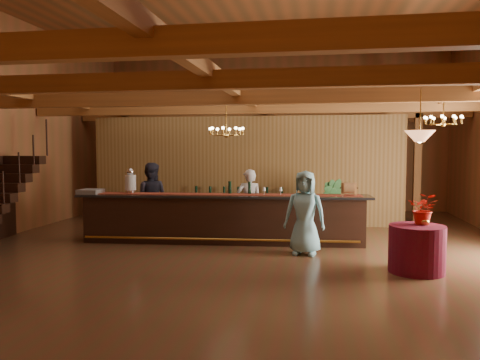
% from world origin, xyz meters
% --- Properties ---
extents(floor, '(14.00, 14.00, 0.00)m').
position_xyz_m(floor, '(0.00, 0.00, 0.00)').
color(floor, brown).
rests_on(floor, ground).
extents(wall_back, '(12.00, 0.10, 5.50)m').
position_xyz_m(wall_back, '(0.00, 7.00, 2.75)').
color(wall_back, '#9E5933').
rests_on(wall_back, floor).
extents(wall_front, '(12.00, 0.10, 5.50)m').
position_xyz_m(wall_front, '(0.00, -7.00, 2.75)').
color(wall_front, '#9E5933').
rests_on(wall_front, floor).
extents(beam_grid, '(11.90, 13.90, 0.39)m').
position_xyz_m(beam_grid, '(0.00, 0.51, 3.24)').
color(beam_grid, '#A7632C').
rests_on(beam_grid, wall_left).
extents(support_posts, '(9.20, 10.20, 3.20)m').
position_xyz_m(support_posts, '(0.00, -0.50, 1.60)').
color(support_posts, '#A7632C').
rests_on(support_posts, floor).
extents(partition_wall, '(9.00, 0.18, 3.10)m').
position_xyz_m(partition_wall, '(-0.50, 3.50, 1.55)').
color(partition_wall, olive).
rests_on(partition_wall, floor).
extents(backroom_boxes, '(4.10, 0.60, 1.10)m').
position_xyz_m(backroom_boxes, '(-0.29, 5.50, 0.53)').
color(backroom_boxes, black).
rests_on(backroom_boxes, floor).
extents(tasting_bar, '(6.77, 1.33, 1.13)m').
position_xyz_m(tasting_bar, '(-0.53, 0.66, 0.57)').
color(tasting_bar, black).
rests_on(tasting_bar, floor).
extents(beverage_dispenser, '(0.26, 0.26, 0.60)m').
position_xyz_m(beverage_dispenser, '(-2.73, 0.56, 1.41)').
color(beverage_dispenser, silver).
rests_on(beverage_dispenser, tasting_bar).
extents(glass_rack_tray, '(0.50, 0.50, 0.10)m').
position_xyz_m(glass_rack_tray, '(-3.66, 0.38, 1.17)').
color(glass_rack_tray, gray).
rests_on(glass_rack_tray, tasting_bar).
extents(raffle_drum, '(0.34, 0.24, 0.30)m').
position_xyz_m(raffle_drum, '(2.31, 0.82, 1.30)').
color(raffle_drum, '#A2723A').
rests_on(raffle_drum, tasting_bar).
extents(bar_bottle_0, '(0.07, 0.07, 0.30)m').
position_xyz_m(bar_bottle_0, '(-0.39, 0.80, 1.27)').
color(bar_bottle_0, black).
rests_on(bar_bottle_0, tasting_bar).
extents(bar_bottle_1, '(0.07, 0.07, 0.30)m').
position_xyz_m(bar_bottle_1, '(0.07, 0.84, 1.27)').
color(bar_bottle_1, black).
rests_on(bar_bottle_1, tasting_bar).
extents(backbar_shelf, '(2.88, 0.47, 0.81)m').
position_xyz_m(backbar_shelf, '(-0.60, 3.23, 0.40)').
color(backbar_shelf, black).
rests_on(backbar_shelf, floor).
extents(round_table, '(0.97, 0.97, 0.84)m').
position_xyz_m(round_table, '(3.36, -1.31, 0.42)').
color(round_table, '#551421').
rests_on(round_table, floor).
extents(chandelier_left, '(0.80, 0.80, 0.77)m').
position_xyz_m(chandelier_left, '(-0.46, 0.74, 2.58)').
color(chandelier_left, gold).
rests_on(chandelier_left, beam_grid).
extents(chandelier_right, '(0.80, 0.80, 0.55)m').
position_xyz_m(chandelier_right, '(4.31, 0.96, 2.80)').
color(chandelier_right, gold).
rests_on(chandelier_right, beam_grid).
extents(pendant_lamp, '(0.52, 0.52, 0.90)m').
position_xyz_m(pendant_lamp, '(3.36, -1.31, 2.40)').
color(pendant_lamp, gold).
rests_on(pendant_lamp, beam_grid).
extents(bartender, '(0.67, 0.50, 1.68)m').
position_xyz_m(bartender, '(-0.01, 1.32, 0.84)').
color(bartender, silver).
rests_on(bartender, floor).
extents(staff_second, '(0.95, 0.78, 1.82)m').
position_xyz_m(staff_second, '(-2.59, 1.51, 0.91)').
color(staff_second, '#272634').
rests_on(staff_second, floor).
extents(guest, '(0.92, 0.67, 1.73)m').
position_xyz_m(guest, '(1.37, -0.23, 0.87)').
color(guest, '#7EB9C3').
rests_on(guest, floor).
extents(floor_plant, '(0.79, 0.64, 1.41)m').
position_xyz_m(floor_plant, '(1.90, 2.45, 0.70)').
color(floor_plant, '#275226').
rests_on(floor_plant, floor).
extents(table_flowers, '(0.63, 0.59, 0.56)m').
position_xyz_m(table_flowers, '(3.49, -1.18, 1.12)').
color(table_flowers, '#B8170A').
rests_on(table_flowers, round_table).
extents(table_vase, '(0.15, 0.15, 0.26)m').
position_xyz_m(table_vase, '(3.49, -1.26, 0.97)').
color(table_vase, gold).
rests_on(table_vase, round_table).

